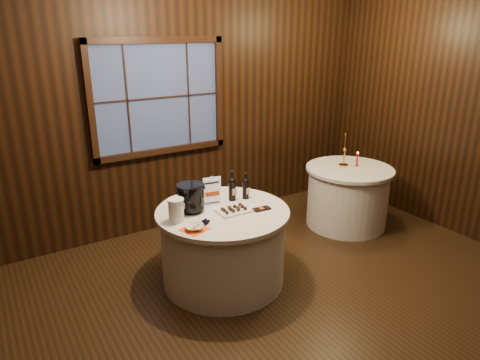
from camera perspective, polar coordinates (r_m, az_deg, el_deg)
ground at (r=3.78m, az=5.88°, el=-20.01°), size 6.00×6.00×0.00m
back_wall at (r=5.17m, az=-10.79°, el=9.62°), size 6.00×0.10×3.00m
main_table at (r=4.26m, az=-2.27°, el=-8.73°), size 1.28×1.28×0.77m
side_table at (r=5.62m, az=14.11°, el=-2.10°), size 1.08×1.08×0.77m
sign_stand at (r=4.20m, az=-3.74°, el=-1.95°), size 0.18×0.11×0.29m
port_bottle_left at (r=4.27m, az=-1.06°, el=-1.02°), size 0.07×0.08×0.31m
port_bottle_right at (r=4.32m, az=0.76°, el=-0.97°), size 0.07×0.07×0.28m
ice_bucket at (r=4.03m, az=-6.53°, el=-2.31°), size 0.26×0.26×0.27m
chocolate_plate at (r=4.04m, az=-0.81°, el=-4.01°), size 0.32×0.22×0.05m
chocolate_box at (r=4.10m, az=2.90°, el=-3.87°), size 0.18×0.10×0.01m
grape_bunch at (r=3.80m, az=-4.60°, el=-5.66°), size 0.18×0.10×0.04m
glass_pitcher at (r=3.86m, az=-8.50°, el=-3.96°), size 0.19×0.15×0.21m
orange_napkin at (r=3.72m, az=-6.07°, el=-6.57°), size 0.26×0.26×0.00m
cracker_bowl at (r=3.71m, az=-6.08°, el=-6.26°), size 0.21×0.21×0.04m
brass_candlestick at (r=5.50m, az=13.74°, el=3.36°), size 0.12×0.12×0.43m
red_candle at (r=5.55m, az=15.35°, el=2.51°), size 0.05×0.05×0.19m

